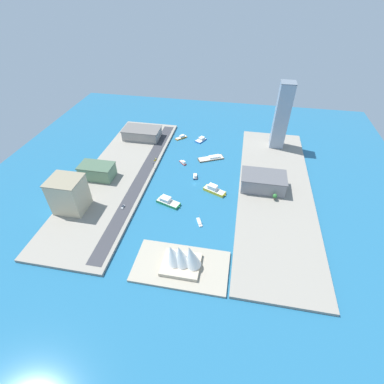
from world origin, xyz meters
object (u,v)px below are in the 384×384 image
(catamaran_blue, at_px, (201,140))
(patrol_launch_navy, at_px, (195,176))
(tugboat_red, at_px, (183,162))
(van_white, at_px, (123,207))
(warehouse_low_gray, at_px, (263,182))
(taxi_yellow_cab, at_px, (155,160))
(office_block_beige, at_px, (69,194))
(terminal_long_green, at_px, (97,171))
(barge_flat_brown, at_px, (212,158))
(opera_landmark, at_px, (182,257))
(ferry_green_doubledeck, at_px, (168,202))
(tower_tall_glass, at_px, (282,116))
(ferry_yellow_fast, at_px, (214,190))
(carpark_squat_concrete, at_px, (142,133))
(traffic_light_waterfront, at_px, (153,165))
(water_taxi_orange, at_px, (181,137))
(sailboat_small_white, at_px, (199,222))

(catamaran_blue, xyz_separation_m, patrol_launch_navy, (-6.33, 78.21, -0.09))
(tugboat_red, bearing_deg, patrol_launch_navy, 127.61)
(van_white, bearing_deg, warehouse_low_gray, -157.06)
(warehouse_low_gray, distance_m, taxi_yellow_cab, 121.15)
(office_block_beige, bearing_deg, terminal_long_green, -92.40)
(barge_flat_brown, bearing_deg, opera_landmark, 89.00)
(barge_flat_brown, xyz_separation_m, warehouse_low_gray, (-55.92, 46.84, 8.86))
(office_block_beige, relative_size, terminal_long_green, 0.93)
(ferry_green_doubledeck, distance_m, warehouse_low_gray, 94.34)
(patrol_launch_navy, relative_size, tower_tall_glass, 0.15)
(ferry_yellow_fast, height_order, taxi_yellow_cab, ferry_yellow_fast)
(tower_tall_glass, bearing_deg, carpark_squat_concrete, 3.85)
(warehouse_low_gray, distance_m, terminal_long_green, 166.63)
(tugboat_red, bearing_deg, terminal_long_green, 28.92)
(patrol_launch_navy, distance_m, opera_landmark, 113.27)
(ferry_yellow_fast, xyz_separation_m, office_block_beige, (122.23, 48.78, 15.81))
(ferry_yellow_fast, distance_m, terminal_long_green, 120.42)
(tugboat_red, bearing_deg, traffic_light_waterfront, 33.29)
(tugboat_red, height_order, opera_landmark, opera_landmark)
(barge_flat_brown, relative_size, water_taxi_orange, 2.07)
(barge_flat_brown, bearing_deg, traffic_light_waterfront, 30.11)
(ferry_green_doubledeck, height_order, van_white, ferry_green_doubledeck)
(office_block_beige, bearing_deg, ferry_green_doubledeck, -163.65)
(ferry_green_doubledeck, distance_m, traffic_light_waterfront, 57.50)
(barge_flat_brown, height_order, water_taxi_orange, water_taxi_orange)
(barge_flat_brown, distance_m, warehouse_low_gray, 73.48)
(catamaran_blue, height_order, ferry_green_doubledeck, ferry_green_doubledeck)
(carpark_squat_concrete, bearing_deg, ferry_yellow_fast, 139.22)
(tugboat_red, bearing_deg, ferry_yellow_fast, 132.67)
(sailboat_small_white, xyz_separation_m, opera_landmark, (5.31, 47.57, 10.80))
(barge_flat_brown, relative_size, traffic_light_waterfront, 4.61)
(catamaran_blue, xyz_separation_m, sailboat_small_white, (-21.48, 143.02, -0.69))
(patrol_launch_navy, relative_size, terminal_long_green, 0.33)
(ferry_green_doubledeck, xyz_separation_m, patrol_launch_navy, (-17.99, -45.34, -0.98))
(office_block_beige, height_order, terminal_long_green, office_block_beige)
(tower_tall_glass, xyz_separation_m, van_white, (140.83, 139.35, -36.90))
(van_white, bearing_deg, sailboat_small_white, 176.75)
(ferry_green_doubledeck, xyz_separation_m, traffic_light_waterfront, (28.20, -49.91, 4.47))
(ferry_yellow_fast, distance_m, warehouse_low_gray, 48.13)
(tugboat_red, distance_m, office_block_beige, 124.75)
(ferry_green_doubledeck, distance_m, van_white, 40.81)
(ferry_green_doubledeck, relative_size, terminal_long_green, 0.72)
(taxi_yellow_cab, bearing_deg, water_taxi_orange, -106.01)
(van_white, bearing_deg, tower_tall_glass, -135.30)
(ferry_yellow_fast, bearing_deg, carpark_squat_concrete, -40.78)
(tugboat_red, xyz_separation_m, van_white, (37.90, 83.96, 2.02))
(ferry_green_doubledeck, bearing_deg, van_white, 22.25)
(catamaran_blue, bearing_deg, tugboat_red, 78.17)
(tugboat_red, relative_size, barge_flat_brown, 0.32)
(water_taxi_orange, bearing_deg, opera_landmark, 102.31)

